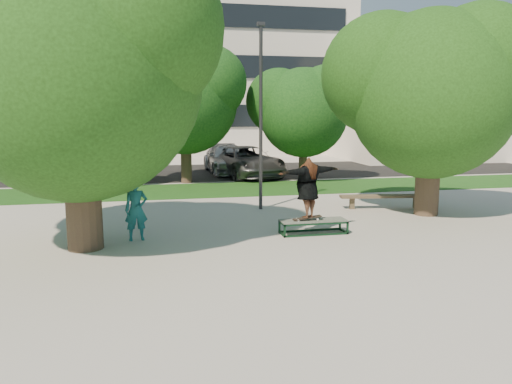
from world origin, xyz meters
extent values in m
plane|color=gray|center=(0.00, 0.00, 0.00)|extent=(120.00, 120.00, 0.00)
cube|color=#153F12|center=(1.00, 9.50, 0.01)|extent=(30.00, 4.00, 0.02)
cube|color=black|center=(0.00, 16.00, 0.01)|extent=(40.00, 8.00, 0.01)
cylinder|color=#38281E|center=(-4.20, 1.00, 1.60)|extent=(0.84, 0.84, 3.20)
sphere|color=#19390F|center=(-4.20, 1.00, 4.07)|extent=(5.80, 5.80, 5.80)
sphere|color=#19390F|center=(-5.65, 1.87, 4.79)|extent=(4.35, 4.35, 4.35)
sphere|color=#19390F|center=(-2.90, 0.42, 5.08)|extent=(4.06, 4.06, 4.06)
cylinder|color=#38281E|center=(6.00, 3.00, 1.50)|extent=(0.76, 0.76, 3.00)
sphere|color=#19390F|center=(6.00, 3.00, 3.78)|extent=(5.20, 5.20, 5.20)
sphere|color=#19390F|center=(4.70, 3.78, 4.43)|extent=(3.90, 3.90, 3.90)
sphere|color=#19390F|center=(7.17, 2.48, 4.69)|extent=(3.64, 3.64, 3.64)
cylinder|color=#38281E|center=(-6.50, 11.00, 1.40)|extent=(0.44, 0.44, 2.80)
sphere|color=black|center=(-6.50, 11.00, 3.46)|extent=(4.40, 4.40, 4.40)
sphere|color=black|center=(-7.60, 11.66, 4.01)|extent=(3.30, 3.30, 3.30)
sphere|color=black|center=(-5.51, 10.56, 4.23)|extent=(3.08, 3.08, 3.08)
cylinder|color=#38281E|center=(-1.00, 12.00, 1.50)|extent=(0.50, 0.50, 3.00)
sphere|color=black|center=(-1.00, 12.00, 3.72)|extent=(4.80, 4.80, 4.80)
sphere|color=black|center=(-2.20, 12.72, 4.32)|extent=(3.60, 3.60, 3.60)
sphere|color=black|center=(0.08, 11.52, 4.56)|extent=(3.36, 3.36, 3.36)
cylinder|color=#38281E|center=(4.50, 11.50, 1.30)|extent=(0.40, 0.40, 2.60)
sphere|color=black|center=(4.50, 11.50, 3.23)|extent=(4.20, 4.20, 4.20)
sphere|color=black|center=(3.45, 12.13, 3.75)|extent=(3.15, 3.15, 3.15)
sphere|color=black|center=(5.45, 11.08, 3.96)|extent=(2.94, 2.94, 2.94)
cylinder|color=#2D2D30|center=(1.00, 5.00, 3.00)|extent=(0.12, 0.12, 6.00)
cube|color=#2D2D30|center=(1.00, 5.00, 6.05)|extent=(0.25, 0.15, 0.12)
cube|color=beige|center=(-2.00, 32.00, 8.00)|extent=(30.00, 14.00, 16.00)
cube|color=black|center=(-2.00, 24.94, 3.00)|extent=(27.60, 0.12, 1.60)
cube|color=black|center=(-2.00, 24.94, 6.50)|extent=(27.60, 0.12, 1.60)
cube|color=black|center=(-2.00, 24.94, 10.00)|extent=(27.60, 0.12, 1.60)
cube|color=silver|center=(18.00, 22.00, 4.00)|extent=(15.00, 10.00, 8.00)
cube|color=#475147|center=(1.65, 1.32, 0.36)|extent=(1.80, 0.60, 0.03)
cylinder|color=white|center=(1.20, 1.24, 0.40)|extent=(0.06, 0.03, 0.06)
cylinder|color=white|center=(1.20, 1.40, 0.40)|extent=(0.06, 0.03, 0.06)
cylinder|color=white|center=(1.74, 1.24, 0.40)|extent=(0.06, 0.03, 0.06)
cylinder|color=white|center=(1.74, 1.40, 0.40)|extent=(0.06, 0.03, 0.06)
cube|color=black|center=(1.47, 1.32, 0.44)|extent=(0.78, 0.20, 0.10)
imported|color=brown|center=(1.47, 1.32, 1.26)|extent=(2.05, 1.24, 1.62)
imported|color=#195F62|center=(-3.01, 1.58, 0.80)|extent=(0.64, 0.48, 1.60)
cube|color=brown|center=(4.05, 4.38, 0.20)|extent=(0.17, 0.17, 0.40)
cube|color=brown|center=(6.24, 4.07, 0.20)|extent=(0.17, 0.17, 0.40)
cube|color=brown|center=(5.15, 4.22, 0.42)|extent=(3.05, 0.82, 0.08)
imported|color=#BABABF|center=(-6.39, 13.73, 0.74)|extent=(2.23, 4.52, 1.48)
imported|color=black|center=(-4.26, 16.23, 0.76)|extent=(1.95, 4.69, 1.51)
imported|color=#545459|center=(2.15, 13.66, 0.77)|extent=(3.62, 5.92, 1.53)
imported|color=#A2A2A7|center=(1.44, 15.45, 0.75)|extent=(2.27, 5.24, 1.50)
camera|label=1|loc=(-2.59, -11.25, 3.25)|focal=35.00mm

